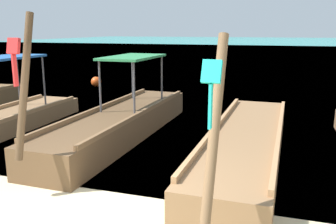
{
  "coord_description": "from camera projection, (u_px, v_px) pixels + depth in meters",
  "views": [
    {
      "loc": [
        2.26,
        -3.71,
        2.67
      ],
      "look_at": [
        0.0,
        3.39,
        0.97
      ],
      "focal_mm": 38.93,
      "sensor_mm": 36.0,
      "label": 1
    }
  ],
  "objects": [
    {
      "name": "sea_water",
      "position": [
        272.0,
        45.0,
        61.74
      ],
      "size": [
        120.0,
        120.0,
        0.0
      ],
      "primitive_type": "plane",
      "color": "teal",
      "rests_on": "ground"
    },
    {
      "name": "longtail_boat_turquoise_ribbon",
      "position": [
        246.0,
        144.0,
        7.6
      ],
      "size": [
        1.47,
        7.24,
        2.63
      ],
      "color": "olive",
      "rests_on": "ground"
    },
    {
      "name": "longtail_boat_red_ribbon",
      "position": [
        121.0,
        122.0,
        9.14
      ],
      "size": [
        1.46,
        6.9,
        2.94
      ],
      "color": "brown",
      "rests_on": "ground"
    },
    {
      "name": "mooring_buoy_near",
      "position": [
        96.0,
        82.0,
        17.18
      ],
      "size": [
        0.47,
        0.47,
        0.47
      ],
      "color": "#EA5119",
      "rests_on": "sea_water"
    }
  ]
}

